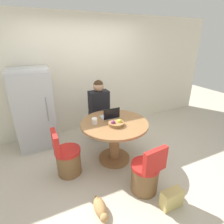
# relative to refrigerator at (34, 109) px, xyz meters

# --- Properties ---
(ground_plane) EXTENTS (12.00, 12.00, 0.00)m
(ground_plane) POSITION_rel_refrigerator_xyz_m (1.18, -1.24, -0.80)
(ground_plane) COLOR beige
(wall_back) EXTENTS (7.00, 0.06, 2.60)m
(wall_back) POSITION_rel_refrigerator_xyz_m (1.18, 0.37, 0.50)
(wall_back) COLOR silver
(wall_back) RESTS_ON ground_plane
(refrigerator) EXTENTS (0.72, 0.66, 1.59)m
(refrigerator) POSITION_rel_refrigerator_xyz_m (0.00, 0.00, 0.00)
(refrigerator) COLOR silver
(refrigerator) RESTS_ON ground_plane
(dining_table) EXTENTS (1.16, 1.16, 0.76)m
(dining_table) POSITION_rel_refrigerator_xyz_m (1.21, -1.13, -0.27)
(dining_table) COLOR olive
(dining_table) RESTS_ON ground_plane
(chair_near_camera) EXTENTS (0.41, 0.42, 0.80)m
(chair_near_camera) POSITION_rel_refrigerator_xyz_m (1.31, -1.97, -0.52)
(chair_near_camera) COLOR brown
(chair_near_camera) RESTS_ON ground_plane
(chair_left_side) EXTENTS (0.41, 0.41, 0.80)m
(chair_left_side) POSITION_rel_refrigerator_xyz_m (0.36, -1.13, -0.52)
(chair_left_side) COLOR brown
(chair_left_side) RESTS_ON ground_plane
(person_seated) EXTENTS (0.40, 0.37, 1.34)m
(person_seated) POSITION_rel_refrigerator_xyz_m (1.22, -0.33, -0.06)
(person_seated) COLOR #2D2D38
(person_seated) RESTS_ON ground_plane
(laptop) EXTENTS (0.30, 0.22, 0.21)m
(laptop) POSITION_rel_refrigerator_xyz_m (1.22, -0.94, 0.01)
(laptop) COLOR #B7B7BC
(laptop) RESTS_ON dining_table
(fruit_bowl) EXTENTS (0.26, 0.26, 0.10)m
(fruit_bowl) POSITION_rel_refrigerator_xyz_m (1.19, -1.24, 0.00)
(fruit_bowl) COLOR olive
(fruit_bowl) RESTS_ON dining_table
(coffee_cup) EXTENTS (0.09, 0.09, 0.10)m
(coffee_cup) POSITION_rel_refrigerator_xyz_m (0.88, -1.05, 0.02)
(coffee_cup) COLOR white
(coffee_cup) RESTS_ON dining_table
(cat) EXTENTS (0.18, 0.44, 0.16)m
(cat) POSITION_rel_refrigerator_xyz_m (0.58, -2.05, -0.72)
(cat) COLOR tan
(cat) RESTS_ON ground_plane
(handbag) EXTENTS (0.30, 0.14, 0.26)m
(handbag) POSITION_rel_refrigerator_xyz_m (1.47, -2.35, -0.67)
(handbag) COLOR tan
(handbag) RESTS_ON ground_plane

